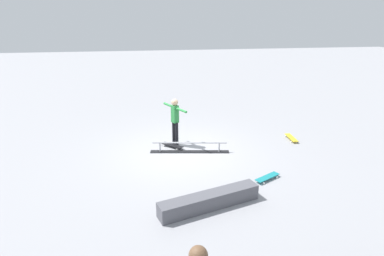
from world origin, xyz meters
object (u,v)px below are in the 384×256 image
(grind_rail, at_px, (190,148))
(loose_skateboard_yellow, at_px, (291,138))
(skateboard_main, at_px, (172,145))
(loose_skateboard_teal, at_px, (267,177))
(skater_main, at_px, (175,119))
(skate_ledge, at_px, (210,201))

(grind_rail, height_order, loose_skateboard_yellow, grind_rail)
(grind_rail, xyz_separation_m, skateboard_main, (0.52, -0.46, -0.07))
(loose_skateboard_teal, height_order, loose_skateboard_yellow, same)
(loose_skateboard_yellow, bearing_deg, skater_main, 90.61)
(skate_ledge, relative_size, skater_main, 1.53)
(loose_skateboard_yellow, bearing_deg, grind_rail, 100.58)
(skater_main, height_order, loose_skateboard_teal, skater_main)
(skate_ledge, bearing_deg, loose_skateboard_teal, -149.57)
(skate_ledge, height_order, skateboard_main, skate_ledge)
(skater_main, xyz_separation_m, loose_skateboard_teal, (-2.20, 2.83, -0.87))
(loose_skateboard_teal, bearing_deg, skate_ledge, -178.21)
(skater_main, bearing_deg, grind_rail, 2.71)
(grind_rail, height_order, loose_skateboard_teal, grind_rail)
(grind_rail, bearing_deg, skateboard_main, -32.44)
(skateboard_main, bearing_deg, grind_rail, -178.54)
(skater_main, height_order, loose_skateboard_yellow, skater_main)
(loose_skateboard_yellow, bearing_deg, skate_ledge, 137.71)
(skate_ledge, xyz_separation_m, skateboard_main, (0.51, -3.69, -0.11))
(grind_rail, bearing_deg, loose_skateboard_yellow, -163.18)
(skateboard_main, height_order, loose_skateboard_yellow, same)
(grind_rail, height_order, skate_ledge, skate_ledge)
(skater_main, xyz_separation_m, skateboard_main, (0.13, 0.21, -0.87))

